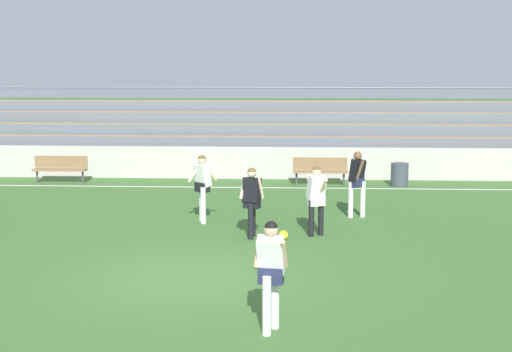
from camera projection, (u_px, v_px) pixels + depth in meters
ground_plane at (189, 277)px, 13.56m from camera, size 160.00×160.00×0.00m
field_line_sideline at (234, 187)px, 23.64m from camera, size 44.00×0.12×0.01m
sideline_wall at (239, 163)px, 25.47m from camera, size 48.00×0.16×1.12m
bleacher_stand at (249, 133)px, 28.09m from camera, size 27.45×4.19×3.07m
bench_far_left at (60, 167)px, 24.53m from camera, size 1.80×0.40×0.90m
bench_far_right at (320, 169)px, 24.07m from camera, size 1.80×0.40×0.90m
trash_bin at (400, 175)px, 23.89m from camera, size 0.57×0.57×0.76m
player_dark_dropping_back at (252, 197)px, 16.52m from camera, size 0.59×0.45×1.62m
player_white_trailing_run at (316, 194)px, 16.71m from camera, size 0.51×0.69×1.64m
player_white_wide_right at (271, 266)px, 10.59m from camera, size 0.51×0.51×1.66m
player_white_deep_cover at (202, 182)px, 18.19m from camera, size 0.73×0.49×1.70m
player_dark_wide_left at (357, 178)px, 18.79m from camera, size 0.48×0.63×1.73m
soccer_ball at (283, 235)px, 16.42m from camera, size 0.22×0.22×0.22m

